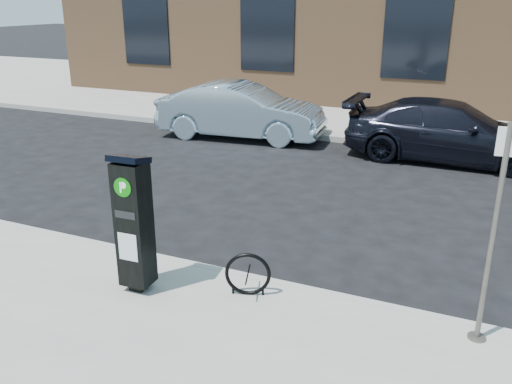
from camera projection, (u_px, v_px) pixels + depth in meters
The scene contains 9 objects.
ground at pixel (262, 287), 7.31m from camera, with size 120.00×120.00×0.00m, color black.
sidewalk_far at pixel (417, 105), 19.32m from camera, with size 60.00×12.00×0.15m, color gray.
curb_near at pixel (262, 283), 7.27m from camera, with size 60.00×0.12×0.16m, color #9E9B93.
curb_far at pixel (383, 144), 14.18m from camera, with size 60.00×0.12×0.16m, color #9E9B93.
parking_kiosk at pixel (134, 222), 6.68m from camera, with size 0.43×0.38×1.81m.
sign_pole at pixel (492, 239), 5.56m from camera, with size 0.21×0.19×2.42m.
bike_rack at pixel (248, 274), 6.76m from camera, with size 0.56×0.23×0.58m.
car_silver at pixel (241, 111), 14.89m from camera, with size 1.59×4.55×1.50m, color #9FBACB.
car_dark at pixel (450, 131), 12.81m from camera, with size 1.98×4.88×1.42m, color black.
Camera 1 is at (2.54, -5.92, 3.69)m, focal length 38.00 mm.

